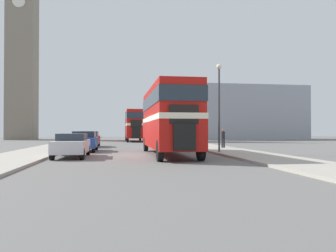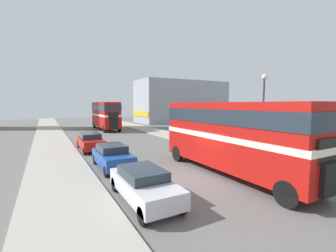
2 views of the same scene
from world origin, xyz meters
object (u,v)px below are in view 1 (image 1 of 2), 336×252
church_tower (22,32)px  car_parked_near (72,145)px  car_parked_far (89,139)px  street_lamp (219,94)px  bus_distant (134,123)px  pedestrian_walking (223,137)px  car_parked_mid (84,141)px  double_decker_bus (168,116)px

church_tower → car_parked_near: bearing=-70.9°
car_parked_far → street_lamp: size_ratio=0.76×
bus_distant → pedestrian_walking: bearing=-72.8°
car_parked_far → street_lamp: 14.28m
car_parked_far → church_tower: bearing=116.5°
car_parked_mid → car_parked_far: 6.54m
car_parked_near → street_lamp: street_lamp is taller
double_decker_bus → car_parked_near: (-5.71, -0.89, -1.75)m
street_lamp → church_tower: bearing=121.4°
car_parked_mid → street_lamp: 10.39m
car_parked_mid → street_lamp: size_ratio=0.69×
double_decker_bus → car_parked_mid: (-5.56, 4.56, -1.70)m
street_lamp → bus_distant: bearing=99.7°
double_decker_bus → street_lamp: size_ratio=1.75×
bus_distant → car_parked_far: size_ratio=2.09×
car_parked_near → car_parked_mid: (0.15, 5.45, 0.04)m
car_parked_near → car_parked_far: size_ratio=0.95×
street_lamp → church_tower: church_tower is taller
pedestrian_walking → church_tower: church_tower is taller
bus_distant → car_parked_near: (-4.91, -27.05, -1.84)m
double_decker_bus → church_tower: bearing=116.8°
car_parked_far → bus_distant: bearing=71.8°
church_tower → pedestrian_walking: bearing=-52.5°
car_parked_mid → church_tower: size_ratio=0.11×
double_decker_bus → street_lamp: 3.93m
car_parked_mid → car_parked_near: bearing=-91.6°
car_parked_near → street_lamp: 9.96m
pedestrian_walking → street_lamp: bearing=-111.0°
church_tower → bus_distant: bearing=-32.8°
car_parked_mid → church_tower: bearing=112.1°
street_lamp → pedestrian_walking: bearing=69.0°
car_parked_near → church_tower: church_tower is taller
double_decker_bus → street_lamp: street_lamp is taller
car_parked_far → church_tower: 34.70m
car_parked_far → church_tower: (-13.39, 26.87, 17.40)m
bus_distant → car_parked_mid: bearing=-102.4°
car_parked_near → car_parked_mid: bearing=88.4°
car_parked_mid → car_parked_far: bearing=91.6°
car_parked_near → pedestrian_walking: 13.07m
pedestrian_walking → bus_distant: bearing=107.2°
double_decker_bus → car_parked_near: size_ratio=2.41×
car_parked_far → church_tower: size_ratio=0.13×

